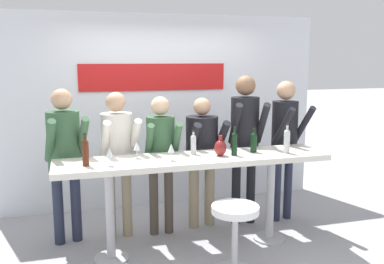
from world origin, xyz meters
TOP-DOWN VIEW (x-y plane):
  - ground_plane at (0.00, 0.00)m, footprint 40.00×40.00m
  - back_wall at (-0.00, 1.59)m, footprint 4.48×0.12m
  - tasting_table at (-0.00, 0.00)m, footprint 2.88×0.62m
  - bar_stool at (0.21, -0.65)m, footprint 0.47×0.47m
  - person_far_left at (-1.31, 0.55)m, footprint 0.49×0.60m
  - person_left at (-0.74, 0.53)m, footprint 0.46×0.56m
  - person_center_left at (-0.25, 0.50)m, footprint 0.40×0.50m
  - person_center at (0.27, 0.58)m, footprint 0.50×0.57m
  - person_center_right at (0.80, 0.54)m, footprint 0.46×0.59m
  - person_right at (1.32, 0.50)m, footprint 0.44×0.57m
  - wine_bottle_0 at (-1.11, -0.06)m, footprint 0.06×0.06m
  - wine_bottle_1 at (0.03, 0.13)m, footprint 0.06×0.06m
  - wine_bottle_2 at (1.02, -0.09)m, footprint 0.07×0.07m
  - wine_bottle_3 at (0.69, 0.04)m, footprint 0.07×0.07m
  - wine_bottle_4 at (0.43, -0.05)m, footprint 0.06×0.06m
  - wine_glass_0 at (-0.59, 0.10)m, footprint 0.07×0.07m
  - wine_glass_1 at (-0.27, -0.10)m, footprint 0.07×0.07m
  - wine_glass_2 at (-0.89, -0.14)m, footprint 0.07×0.07m
  - decorative_vase at (0.28, -0.02)m, footprint 0.13×0.13m

SIDE VIEW (x-z plane):
  - ground_plane at x=0.00m, z-range 0.00..0.00m
  - bar_stool at x=0.21m, z-range 0.12..0.81m
  - tasting_table at x=0.00m, z-range 0.38..1.40m
  - person_center at x=0.27m, z-range 0.18..1.77m
  - person_center_left at x=-0.25m, z-range 0.20..1.82m
  - person_left at x=-0.74m, z-range 0.20..1.88m
  - person_far_left at x=-1.31m, z-range 0.21..1.94m
  - decorative_vase at x=0.28m, z-range 1.00..1.22m
  - person_right at x=1.32m, z-range 0.23..2.00m
  - wine_bottle_1 at x=0.03m, z-range 1.01..1.27m
  - wine_bottle_3 at x=0.69m, z-range 1.02..1.28m
  - wine_glass_0 at x=-0.59m, z-range 1.06..1.24m
  - wine_glass_1 at x=-0.27m, z-range 1.06..1.24m
  - wine_glass_2 at x=-0.89m, z-range 1.06..1.24m
  - person_center_right at x=0.80m, z-range 0.24..2.08m
  - wine_bottle_4 at x=0.43m, z-range 1.01..1.32m
  - wine_bottle_0 at x=-1.11m, z-range 1.01..1.33m
  - wine_bottle_2 at x=1.02m, z-range 1.01..1.33m
  - back_wall at x=0.00m, z-range 0.01..2.64m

